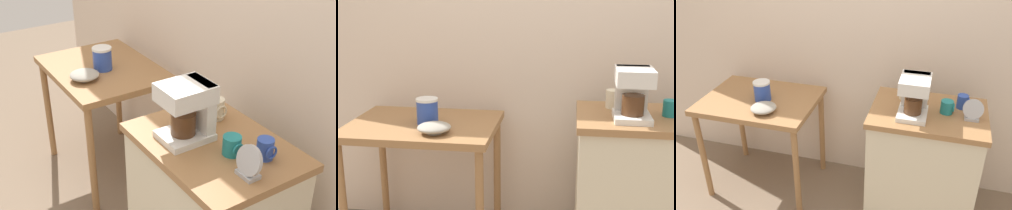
# 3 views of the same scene
# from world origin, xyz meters

# --- Properties ---
(ground_plane) EXTENTS (8.00, 8.00, 0.00)m
(ground_plane) POSITION_xyz_m (0.00, 0.00, 0.00)
(ground_plane) COLOR #7A6651
(back_wall) EXTENTS (4.40, 0.10, 2.80)m
(back_wall) POSITION_xyz_m (0.10, 0.48, 1.40)
(back_wall) COLOR beige
(back_wall) RESTS_ON ground_plane
(wooden_table) EXTENTS (0.84, 0.64, 0.78)m
(wooden_table) POSITION_xyz_m (-0.67, 0.05, 0.68)
(wooden_table) COLOR #9E7044
(wooden_table) RESTS_ON ground_plane
(kitchen_counter) EXTENTS (0.73, 0.54, 0.88)m
(kitchen_counter) POSITION_xyz_m (0.56, 0.01, 0.44)
(kitchen_counter) COLOR beige
(kitchen_counter) RESTS_ON ground_plane
(bowl_stoneware) EXTENTS (0.18, 0.18, 0.06)m
(bowl_stoneware) POSITION_xyz_m (-0.55, -0.12, 0.81)
(bowl_stoneware) COLOR #9E998C
(bowl_stoneware) RESTS_ON wooden_table
(canister_enamel) EXTENTS (0.12, 0.12, 0.15)m
(canister_enamel) POSITION_xyz_m (-0.63, 0.04, 0.85)
(canister_enamel) COLOR #2D4CAD
(canister_enamel) RESTS_ON wooden_table
(coffee_maker) EXTENTS (0.18, 0.22, 0.26)m
(coffee_maker) POSITION_xyz_m (0.46, -0.06, 1.03)
(coffee_maker) COLOR white
(coffee_maker) RESTS_ON kitchen_counter
(mug_dark_teal) EXTENTS (0.08, 0.08, 0.08)m
(mug_dark_teal) POSITION_xyz_m (0.66, 0.01, 0.93)
(mug_dark_teal) COLOR teal
(mug_dark_teal) RESTS_ON kitchen_counter
(mug_blue) EXTENTS (0.08, 0.07, 0.09)m
(mug_blue) POSITION_xyz_m (0.76, 0.11, 0.93)
(mug_blue) COLOR #2D4CAD
(mug_blue) RESTS_ON kitchen_counter
(mug_small_cream) EXTENTS (0.09, 0.08, 0.10)m
(mug_small_cream) POSITION_xyz_m (0.39, 0.14, 0.93)
(mug_small_cream) COLOR beige
(mug_small_cream) RESTS_ON kitchen_counter
(table_clock) EXTENTS (0.12, 0.06, 0.13)m
(table_clock) POSITION_xyz_m (0.82, -0.03, 0.94)
(table_clock) COLOR #B2B5BA
(table_clock) RESTS_ON kitchen_counter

